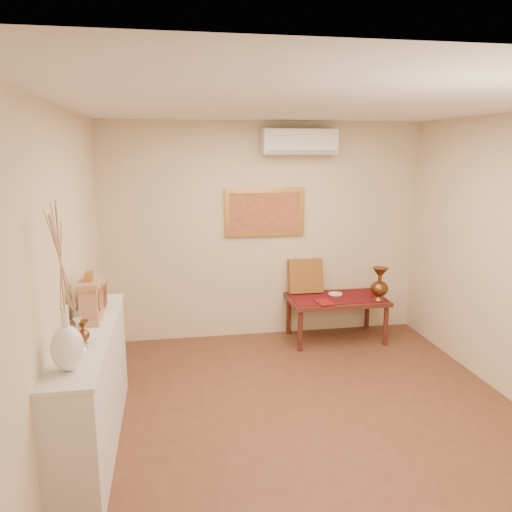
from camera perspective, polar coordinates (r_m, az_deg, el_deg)
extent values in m
plane|color=brown|center=(4.65, 6.39, -18.48)|extent=(4.50, 4.50, 0.00)
plane|color=white|center=(4.02, 7.32, 16.84)|extent=(4.50, 4.50, 0.00)
cube|color=beige|center=(6.28, 0.96, 2.82)|extent=(4.00, 0.02, 2.70)
cube|color=beige|center=(2.21, 24.37, -16.21)|extent=(4.00, 0.02, 2.70)
cube|color=beige|center=(4.05, -21.44, -3.20)|extent=(0.02, 4.50, 2.70)
cube|color=#601014|center=(6.32, 9.18, -4.67)|extent=(1.14, 0.59, 0.01)
cylinder|color=white|center=(6.43, 9.06, -4.29)|extent=(0.18, 0.18, 0.01)
cube|color=maroon|center=(6.06, 7.82, -5.26)|extent=(0.22, 0.27, 0.01)
cube|color=maroon|center=(6.41, 5.67, -2.28)|extent=(0.44, 0.19, 0.45)
cube|color=silver|center=(4.32, -18.18, -14.40)|extent=(0.35, 2.00, 0.95)
cube|color=silver|center=(4.13, -18.63, -8.29)|extent=(0.37, 2.02, 0.03)
cube|color=tan|center=(4.35, -18.25, -6.70)|extent=(0.16, 0.36, 0.05)
cube|color=tan|center=(4.30, -18.38, -4.81)|extent=(0.14, 0.30, 0.25)
cylinder|color=beige|center=(4.29, -17.39, -4.78)|extent=(0.01, 0.17, 0.17)
cylinder|color=#B37C39|center=(4.29, -17.32, -4.78)|extent=(0.01, 0.19, 0.19)
cube|color=tan|center=(4.27, -18.51, -2.94)|extent=(0.17, 0.34, 0.04)
cube|color=#B37C39|center=(4.25, -18.56, -2.22)|extent=(0.06, 0.11, 0.07)
cube|color=tan|center=(4.65, -17.77, -4.35)|extent=(0.15, 0.20, 0.22)
cube|color=#522018|center=(4.66, -16.78, -4.91)|extent=(0.01, 0.17, 0.09)
cube|color=#522018|center=(4.63, -16.86, -3.73)|extent=(0.01, 0.17, 0.09)
cube|color=tan|center=(4.62, -17.86, -2.90)|extent=(0.16, 0.21, 0.02)
cube|color=#522018|center=(6.33, 9.17, -4.92)|extent=(1.20, 0.70, 0.05)
cylinder|color=#522018|center=(6.01, 5.06, -8.54)|extent=(0.06, 0.06, 0.50)
cylinder|color=#522018|center=(6.36, 14.59, -7.71)|extent=(0.06, 0.06, 0.50)
cylinder|color=#522018|center=(6.53, 3.75, -6.78)|extent=(0.06, 0.06, 0.50)
cylinder|color=#522018|center=(6.86, 12.60, -6.14)|extent=(0.06, 0.06, 0.50)
cube|color=#B37C39|center=(6.22, 1.01, 5.06)|extent=(1.00, 0.05, 0.60)
cube|color=#B86840|center=(6.19, 1.06, 5.03)|extent=(0.88, 0.01, 0.48)
cube|color=silver|center=(6.16, 4.98, 12.87)|extent=(0.90, 0.24, 0.30)
cube|color=gray|center=(6.04, 5.26, 11.75)|extent=(0.86, 0.02, 0.05)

